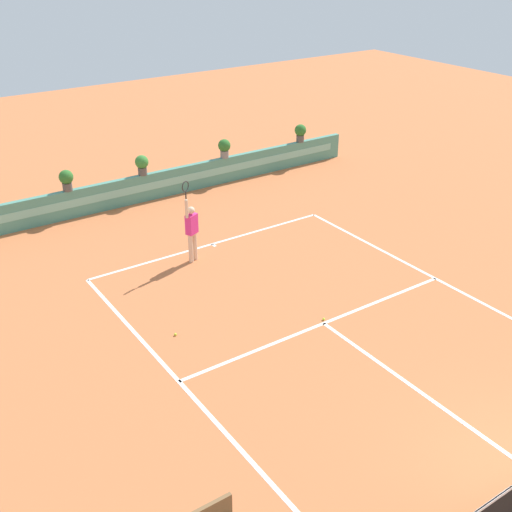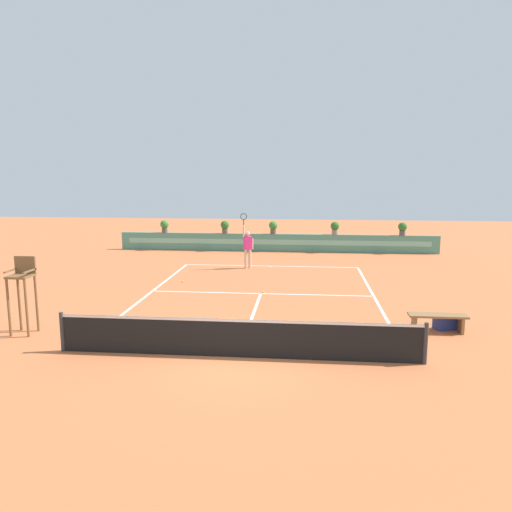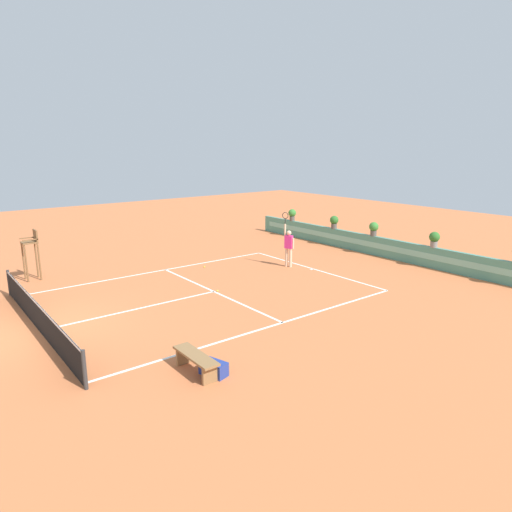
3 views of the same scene
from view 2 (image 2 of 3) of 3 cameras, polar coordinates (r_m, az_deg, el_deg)
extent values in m
plane|color=#C66B3D|center=(17.90, 0.44, -4.68)|extent=(60.00, 60.00, 0.00)
cube|color=white|center=(23.63, 1.72, -1.17)|extent=(8.22, 0.10, 0.01)
cube|color=white|center=(18.29, 0.55, -4.36)|extent=(8.22, 0.10, 0.01)
cube|color=white|center=(15.21, -0.52, -7.25)|extent=(0.10, 6.40, 0.01)
cube|color=white|center=(18.66, -12.29, -4.30)|extent=(0.10, 11.89, 0.01)
cube|color=white|center=(17.96, 13.64, -4.90)|extent=(0.10, 11.89, 0.01)
cube|color=white|center=(23.54, 1.71, -1.21)|extent=(0.10, 0.20, 0.01)
cylinder|color=#333333|center=(13.35, -21.49, -8.15)|extent=(0.10, 0.10, 1.00)
cylinder|color=#333333|center=(12.27, 18.99, -9.54)|extent=(0.10, 0.10, 1.00)
cube|color=black|center=(12.05, -2.17, -9.50)|extent=(8.82, 0.02, 0.95)
cube|color=white|center=(11.91, -2.18, -7.47)|extent=(8.82, 0.03, 0.06)
cube|color=#4C8E7A|center=(27.99, 2.35, 1.54)|extent=(18.00, 0.20, 1.00)
cube|color=#7ABCA8|center=(27.88, 2.34, 1.62)|extent=(17.10, 0.01, 0.28)
cylinder|color=brown|center=(15.02, -26.67, -5.37)|extent=(0.07, 0.07, 1.60)
cylinder|color=brown|center=(14.75, -24.98, -5.50)|extent=(0.07, 0.07, 1.60)
cylinder|color=brown|center=(15.43, -25.66, -4.91)|extent=(0.07, 0.07, 1.60)
cylinder|color=brown|center=(15.18, -24.01, -5.03)|extent=(0.07, 0.07, 1.60)
cube|color=brown|center=(14.92, -25.56, -2.11)|extent=(0.60, 0.60, 0.06)
cube|color=brown|center=(15.09, -25.11, -0.91)|extent=(0.60, 0.06, 0.48)
cube|color=brown|center=(15.03, -26.48, -1.52)|extent=(0.06, 0.60, 0.04)
cube|color=brown|center=(14.75, -24.70, -1.58)|extent=(0.06, 0.60, 0.04)
cube|color=olive|center=(14.69, 17.79, -7.45)|extent=(0.08, 0.40, 0.45)
cube|color=olive|center=(15.01, 22.60, -7.36)|extent=(0.08, 0.40, 0.45)
cube|color=olive|center=(14.77, 20.28, -6.46)|extent=(1.60, 0.44, 0.06)
cube|color=navy|center=(15.22, 21.17, -7.22)|extent=(0.77, 0.55, 0.36)
cylinder|color=beige|center=(23.05, -0.71, -0.31)|extent=(0.14, 0.14, 0.90)
cylinder|color=beige|center=(22.99, -1.18, -0.34)|extent=(0.14, 0.14, 0.90)
cube|color=#E52D84|center=(22.90, -0.95, 1.52)|extent=(0.42, 0.35, 0.60)
sphere|color=beige|center=(22.85, -0.95, 2.59)|extent=(0.22, 0.22, 0.22)
cylinder|color=beige|center=(22.77, -1.43, 2.87)|extent=(0.09, 0.09, 0.55)
cylinder|color=black|center=(22.72, -1.44, 3.92)|extent=(0.04, 0.04, 0.24)
torus|color=#262626|center=(22.70, -1.44, 4.58)|extent=(0.29, 0.16, 0.31)
cylinder|color=beige|center=(22.98, -0.43, 1.43)|extent=(0.09, 0.09, 0.50)
sphere|color=#CCE033|center=(18.38, 0.87, -4.19)|extent=(0.07, 0.07, 0.07)
sphere|color=#CCE033|center=(20.39, -8.45, -2.92)|extent=(0.07, 0.07, 0.07)
cylinder|color=#514C47|center=(27.91, 1.99, 2.85)|extent=(0.32, 0.32, 0.28)
sphere|color=#387F33|center=(27.88, 1.99, 3.55)|extent=(0.48, 0.48, 0.48)
cylinder|color=gray|center=(27.91, 9.09, 2.74)|extent=(0.32, 0.32, 0.28)
sphere|color=#2D6B28|center=(27.87, 9.10, 3.44)|extent=(0.48, 0.48, 0.48)
cylinder|color=#514C47|center=(28.38, 16.54, 2.57)|extent=(0.32, 0.32, 0.28)
sphere|color=#2D6B28|center=(28.34, 16.57, 3.26)|extent=(0.48, 0.48, 0.48)
cylinder|color=#514C47|center=(28.22, -3.61, 2.91)|extent=(0.32, 0.32, 0.28)
sphere|color=#2D6B28|center=(28.18, -3.62, 3.61)|extent=(0.48, 0.48, 0.48)
cylinder|color=#514C47|center=(28.99, -10.51, 2.95)|extent=(0.32, 0.32, 0.28)
sphere|color=#387F33|center=(28.95, -10.53, 3.62)|extent=(0.48, 0.48, 0.48)
camera|label=1|loc=(13.67, -51.68, 24.90)|focal=44.51mm
camera|label=3|loc=(15.57, 63.62, 8.74)|focal=32.19mm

